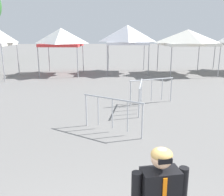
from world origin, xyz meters
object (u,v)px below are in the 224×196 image
object	(u,v)px
crowd_barrier_mid_lot	(112,108)
crowd_barrier_by_lift	(140,91)
canopy_tent_behind_center	(61,37)
crowd_barrier_near_person	(152,86)
canopy_tent_behind_right	(127,35)
canopy_tent_left_of_center	(188,38)

from	to	relation	value
crowd_barrier_mid_lot	crowd_barrier_by_lift	bearing A→B (deg)	62.25
crowd_barrier_by_lift	crowd_barrier_mid_lot	size ratio (longest dim) A/B	1.18
canopy_tent_behind_center	crowd_barrier_near_person	bearing A→B (deg)	-58.94
canopy_tent_behind_right	crowd_barrier_near_person	world-z (taller)	canopy_tent_behind_right
canopy_tent_behind_right	crowd_barrier_near_person	size ratio (longest dim) A/B	1.77
crowd_barrier_near_person	canopy_tent_behind_center	bearing A→B (deg)	121.06
crowd_barrier_by_lift	canopy_tent_left_of_center	bearing A→B (deg)	61.98
canopy_tent_left_of_center	crowd_barrier_mid_lot	world-z (taller)	canopy_tent_left_of_center
canopy_tent_behind_center	canopy_tent_left_of_center	world-z (taller)	canopy_tent_behind_center
crowd_barrier_near_person	canopy_tent_left_of_center	bearing A→B (deg)	62.80
canopy_tent_left_of_center	canopy_tent_behind_right	bearing A→B (deg)	168.05
crowd_barrier_mid_lot	canopy_tent_behind_right	bearing A→B (deg)	82.17
canopy_tent_left_of_center	crowd_barrier_mid_lot	bearing A→B (deg)	-117.97
crowd_barrier_near_person	crowd_barrier_mid_lot	world-z (taller)	same
canopy_tent_behind_right	canopy_tent_left_of_center	size ratio (longest dim) A/B	0.96
canopy_tent_behind_center	crowd_barrier_near_person	xyz separation A→B (m)	(4.95, -8.23, -1.90)
crowd_barrier_near_person	crowd_barrier_mid_lot	xyz separation A→B (m)	(-1.82, -3.16, 0.00)
crowd_barrier_mid_lot	crowd_barrier_near_person	bearing A→B (deg)	60.14
canopy_tent_behind_center	crowd_barrier_near_person	size ratio (longest dim) A/B	1.65
crowd_barrier_by_lift	crowd_barrier_near_person	distance (m)	1.08
canopy_tent_behind_right	crowd_barrier_by_lift	xyz separation A→B (m)	(-0.45, -9.74, -2.06)
canopy_tent_behind_right	crowd_barrier_by_lift	world-z (taller)	canopy_tent_behind_right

